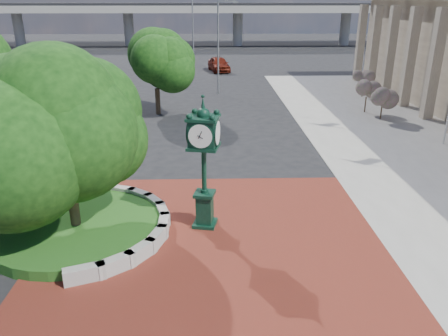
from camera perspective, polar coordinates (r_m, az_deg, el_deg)
ground at (r=16.44m, az=-1.50°, el=-8.26°), size 200.00×200.00×0.00m
plaza at (r=15.57m, az=-1.49°, el=-10.00°), size 12.00×12.00×0.04m
planter_wall at (r=16.54m, az=-11.02°, el=-7.43°), size 2.96×6.77×0.54m
grass_bed at (r=17.10m, az=-18.67°, el=-7.49°), size 6.10×6.10×0.40m
overpass at (r=84.34m, az=-1.94°, el=20.11°), size 90.00×12.00×7.50m
tree_planter at (r=15.79m, az=-20.15°, el=3.85°), size 5.20×5.20×6.33m
tree_street at (r=32.93m, az=-8.86°, el=12.47°), size 4.40×4.40×5.45m
post_clock at (r=15.71m, az=-2.64°, el=1.25°), size 1.19×1.19×4.97m
parked_car at (r=53.54m, az=-0.67°, el=13.41°), size 2.96×5.32×1.71m
street_lamp_near at (r=39.81m, az=-0.49°, el=16.28°), size 1.80×0.28×8.00m
street_lamp_far at (r=59.66m, az=-3.88°, el=18.87°), size 2.19×0.54×9.78m
shrub_near at (r=33.27m, az=20.06°, el=8.66°), size 1.20×1.20×2.20m
shrub_mid at (r=34.93m, az=18.15°, el=9.43°), size 1.20×1.20×2.20m
shrub_far at (r=40.73m, az=17.80°, el=11.02°), size 1.20×1.20×2.20m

